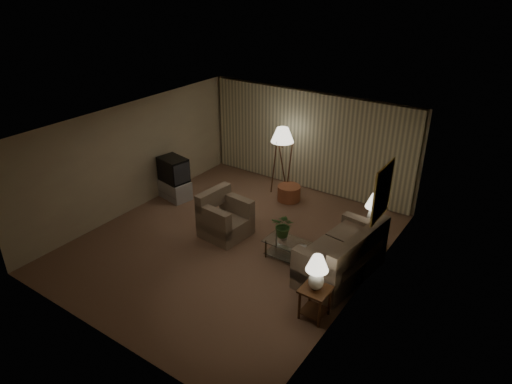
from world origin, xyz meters
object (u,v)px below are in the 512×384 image
tv_cabinet (175,189)px  floor_lamp (282,160)px  table_lamp_far (375,207)px  crt_tv (173,169)px  sofa (340,257)px  table_lamp_near (317,270)px  side_table_far (372,233)px  coffee_table (289,248)px  ottoman (289,193)px  vase (283,237)px  armchair (226,219)px  side_table_near (315,298)px

tv_cabinet → floor_lamp: floor_lamp is taller
tv_cabinet → table_lamp_far: bearing=17.6°
tv_cabinet → crt_tv: 0.57m
sofa → table_lamp_near: table_lamp_near is taller
side_table_far → coffee_table: side_table_far is taller
sofa → ottoman: size_ratio=3.67×
floor_lamp → ottoman: size_ratio=3.06×
table_lamp_far → vase: 2.02m
table_lamp_near → floor_lamp: size_ratio=0.37×
ottoman → coffee_table: bearing=-59.2°
table_lamp_near → ottoman: size_ratio=1.12×
ottoman → floor_lamp: bearing=146.9°
vase → table_lamp_near: bearing=-41.7°
sofa → crt_tv: crt_tv is taller
table_lamp_far → ottoman: bearing=159.5°
side_table_far → floor_lamp: bearing=157.7°
tv_cabinet → floor_lamp: bearing=51.7°
armchair → table_lamp_far: 3.29m
side_table_far → sofa: bearing=-96.8°
tv_cabinet → vase: (3.80, -0.75, 0.25)m
armchair → table_lamp_near: (2.94, -1.28, 0.59)m
coffee_table → ottoman: (-1.39, 2.34, -0.08)m
side_table_near → table_lamp_far: 2.67m
crt_tv → ottoman: crt_tv is taller
sofa → vase: (-1.25, -0.10, 0.06)m
table_lamp_near → floor_lamp: 4.91m
side_table_near → vase: bearing=138.3°
side_table_far → table_lamp_far: table_lamp_far is taller
table_lamp_far → ottoman: 2.94m
ottoman → vase: bearing=-62.0°
coffee_table → floor_lamp: 3.23m
coffee_table → side_table_far: bearing=47.2°
side_table_near → floor_lamp: 4.94m
table_lamp_near → armchair: bearing=156.6°
table_lamp_far → side_table_far: bearing=90.0°
armchair → crt_tv: bearing=77.4°
armchair → floor_lamp: 2.63m
floor_lamp → armchair: bearing=-87.7°
tv_cabinet → vase: vase is taller
tv_cabinet → crt_tv: bearing=0.0°
table_lamp_far → crt_tv: 5.24m
crt_tv → vase: bearing=-0.1°
armchair → tv_cabinet: (-2.26, 0.72, -0.16)m
crt_tv → vase: size_ratio=5.12×
table_lamp_far → crt_tv: table_lamp_far is taller
table_lamp_far → side_table_near: bearing=-90.0°
sofa → table_lamp_near: bearing=13.6°
table_lamp_far → crt_tv: (-5.20, -0.60, -0.21)m
side_table_near → crt_tv: crt_tv is taller
vase → sofa: bearing=4.6°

